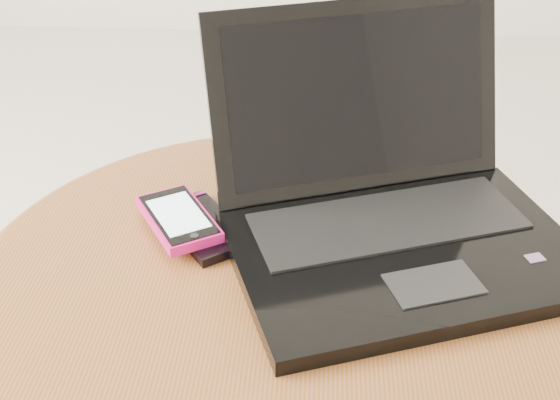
{
  "coord_description": "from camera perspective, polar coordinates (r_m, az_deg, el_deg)",
  "views": [
    {
      "loc": [
        0.09,
        -0.69,
        0.96
      ],
      "look_at": [
        0.05,
        -0.05,
        0.56
      ],
      "focal_mm": 48.01,
      "sensor_mm": 36.0,
      "label": 1
    }
  ],
  "objects": [
    {
      "name": "table",
      "position": [
        0.83,
        -0.61,
        -11.31
      ],
      "size": [
        0.63,
        0.63,
        0.5
      ],
      "color": "#522314",
      "rests_on": "ground"
    },
    {
      "name": "laptop",
      "position": [
        0.79,
        8.44,
        -0.43
      ],
      "size": [
        0.42,
        0.4,
        0.22
      ],
      "color": "black",
      "rests_on": "table"
    },
    {
      "name": "phone_black",
      "position": [
        0.82,
        -5.9,
        -2.03
      ],
      "size": [
        0.12,
        0.13,
        0.01
      ],
      "color": "black",
      "rests_on": "table"
    },
    {
      "name": "phone_pink",
      "position": [
        0.81,
        -7.74,
        -1.41
      ],
      "size": [
        0.11,
        0.13,
        0.01
      ],
      "color": "#D81472",
      "rests_on": "phone_black"
    }
  ]
}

